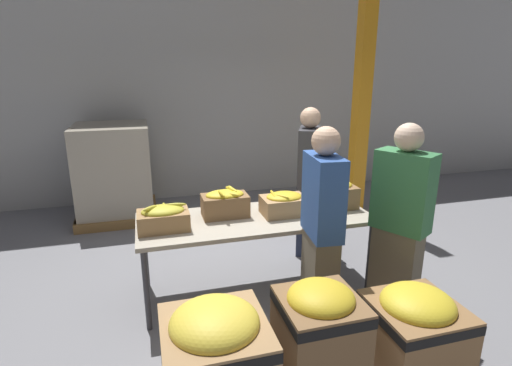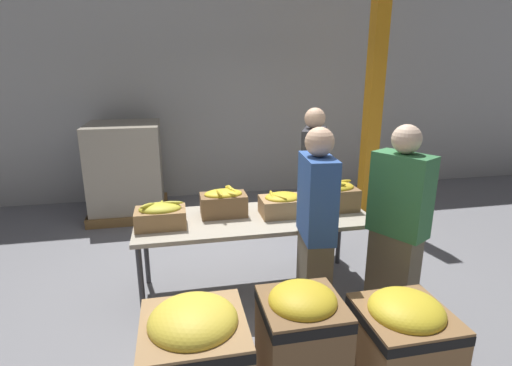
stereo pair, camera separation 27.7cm
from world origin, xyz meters
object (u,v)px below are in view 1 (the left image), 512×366
(volunteer_0, at_px, (308,183))
(pallet_stack_1, at_px, (110,178))
(support_pillar, at_px, (363,80))
(banana_box_0, at_px, (163,217))
(donation_bin_0, at_px, (216,363))
(banana_box_2, at_px, (284,203))
(volunteer_2, at_px, (322,230))
(sorting_table, at_px, (256,222))
(banana_box_3, at_px, (331,194))
(donation_bin_2, at_px, (414,332))
(donation_bin_1, at_px, (319,341))
(volunteer_1, at_px, (399,225))
(pallet_stack_0, at_px, (114,173))
(banana_box_1, at_px, (225,203))

(volunteer_0, distance_m, pallet_stack_1, 3.00)
(support_pillar, bearing_deg, banana_box_0, -148.48)
(donation_bin_0, bearing_deg, volunteer_0, 55.02)
(banana_box_2, relative_size, volunteer_2, 0.25)
(sorting_table, distance_m, banana_box_3, 0.85)
(sorting_table, bearing_deg, donation_bin_2, -62.27)
(volunteer_2, xyz_separation_m, donation_bin_1, (-0.38, -0.82, -0.41))
(sorting_table, height_order, volunteer_2, volunteer_2)
(banana_box_2, xyz_separation_m, pallet_stack_1, (-1.80, 2.55, -0.29))
(banana_box_2, height_order, volunteer_1, volunteer_1)
(volunteer_0, distance_m, support_pillar, 1.98)
(banana_box_0, distance_m, donation_bin_0, 1.47)
(volunteer_2, relative_size, donation_bin_2, 2.46)
(pallet_stack_0, bearing_deg, sorting_table, -60.47)
(pallet_stack_1, bearing_deg, donation_bin_0, -78.10)
(support_pillar, bearing_deg, volunteer_1, -111.98)
(volunteer_1, bearing_deg, volunteer_2, 52.89)
(sorting_table, xyz_separation_m, volunteer_0, (0.84, 0.70, 0.13))
(banana_box_1, height_order, donation_bin_1, banana_box_1)
(banana_box_0, relative_size, support_pillar, 0.11)
(banana_box_1, xyz_separation_m, donation_bin_2, (1.04, -1.56, -0.55))
(sorting_table, xyz_separation_m, banana_box_1, (-0.28, 0.10, 0.19))
(donation_bin_1, height_order, donation_bin_2, donation_bin_1)
(banana_box_1, bearing_deg, banana_box_3, -2.38)
(pallet_stack_1, bearing_deg, sorting_table, -59.40)
(volunteer_1, xyz_separation_m, donation_bin_2, (-0.33, -0.72, -0.50))
(sorting_table, relative_size, support_pillar, 0.56)
(banana_box_2, distance_m, donation_bin_2, 1.61)
(sorting_table, xyz_separation_m, volunteer_2, (0.40, -0.64, 0.13))
(banana_box_0, xyz_separation_m, volunteer_2, (1.27, -0.57, -0.04))
(pallet_stack_0, bearing_deg, donation_bin_1, -69.90)
(banana_box_3, relative_size, donation_bin_0, 0.59)
(banana_box_3, height_order, donation_bin_2, banana_box_3)
(volunteer_2, relative_size, pallet_stack_0, 1.25)
(banana_box_0, relative_size, banana_box_3, 0.91)
(banana_box_0, relative_size, pallet_stack_1, 0.36)
(donation_bin_2, bearing_deg, sorting_table, 117.73)
(banana_box_3, relative_size, pallet_stack_0, 0.35)
(banana_box_3, xyz_separation_m, volunteer_2, (-0.42, -0.69, -0.07))
(volunteer_0, distance_m, pallet_stack_0, 2.94)
(volunteer_1, bearing_deg, sorting_table, 26.82)
(sorting_table, distance_m, volunteer_0, 1.10)
(volunteer_1, bearing_deg, banana_box_0, 42.01)
(support_pillar, distance_m, pallet_stack_1, 3.94)
(volunteer_1, xyz_separation_m, volunteer_2, (-0.69, 0.09, -0.01))
(sorting_table, bearing_deg, banana_box_2, -0.73)
(banana_box_3, height_order, donation_bin_0, banana_box_3)
(banana_box_2, distance_m, volunteer_2, 0.64)
(volunteer_0, distance_m, donation_bin_1, 2.34)
(donation_bin_1, bearing_deg, banana_box_1, 100.85)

